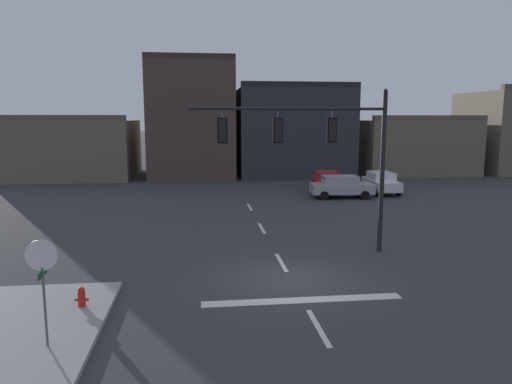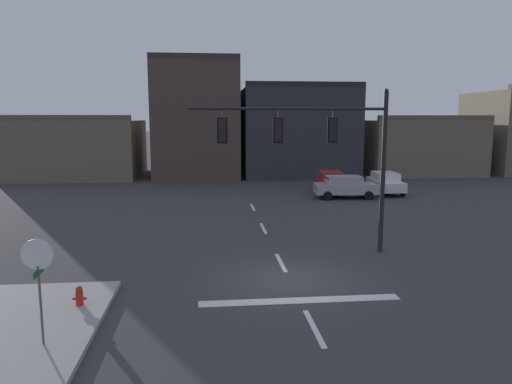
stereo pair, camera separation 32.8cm
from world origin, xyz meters
TOP-DOWN VIEW (x-y plane):
  - ground_plane at (0.00, 0.00)m, footprint 400.00×400.00m
  - stop_bar_paint at (0.00, -2.00)m, footprint 6.40×0.50m
  - lane_centreline at (0.00, 2.00)m, footprint 0.16×26.40m
  - signal_mast_near_side at (1.85, 3.09)m, footprint 8.20×0.48m
  - stop_sign at (-6.97, -4.53)m, footprint 0.76×0.64m
  - car_lot_nearside at (6.93, 16.81)m, footprint 4.53×2.11m
  - car_lot_middle at (6.63, 19.85)m, footprint 2.38×4.62m
  - car_lot_farside at (10.63, 18.63)m, footprint 2.12×4.54m
  - fire_hydrant at (-6.72, -2.07)m, footprint 0.40×0.30m
  - building_row at (8.48, 31.79)m, footprint 58.35×11.78m

SIDE VIEW (x-z plane):
  - ground_plane at x=0.00m, z-range 0.00..0.00m
  - lane_centreline at x=0.00m, z-range 0.00..0.01m
  - stop_bar_paint at x=0.00m, z-range 0.00..0.01m
  - fire_hydrant at x=-6.72m, z-range -0.05..0.70m
  - car_lot_nearside at x=6.93m, z-range 0.05..1.66m
  - car_lot_middle at x=6.63m, z-range 0.05..1.66m
  - car_lot_farside at x=10.63m, z-range 0.05..1.66m
  - stop_sign at x=-6.97m, z-range 0.73..3.56m
  - building_row at x=8.48m, z-range -1.70..9.61m
  - signal_mast_near_side at x=1.85m, z-range 1.21..8.11m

